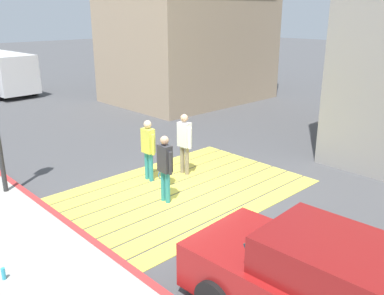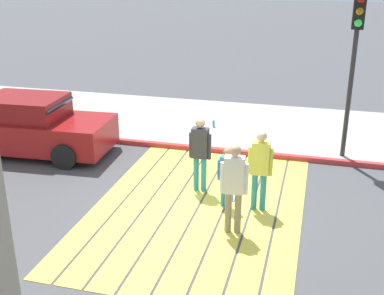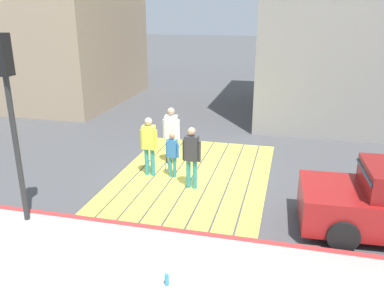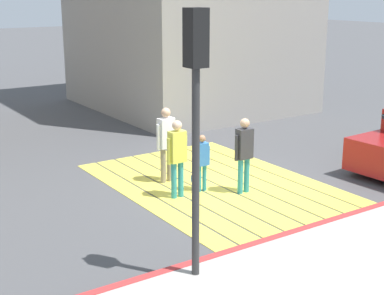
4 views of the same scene
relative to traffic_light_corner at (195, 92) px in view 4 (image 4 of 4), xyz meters
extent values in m
plane|color=#4C4C4F|center=(3.58, -3.02, -3.04)|extent=(120.00, 120.00, 0.00)
cube|color=#EAD64C|center=(3.58, -4.95, -3.03)|extent=(6.40, 0.50, 0.01)
cube|color=#EAD64C|center=(3.58, -4.40, -3.03)|extent=(6.40, 0.50, 0.01)
cube|color=#EAD64C|center=(3.58, -3.85, -3.03)|extent=(6.40, 0.50, 0.01)
cube|color=#EAD64C|center=(3.58, -3.30, -3.03)|extent=(6.40, 0.50, 0.01)
cube|color=#EAD64C|center=(3.58, -2.75, -3.03)|extent=(6.40, 0.50, 0.01)
cube|color=#EAD64C|center=(3.58, -2.20, -3.03)|extent=(6.40, 0.50, 0.01)
cube|color=#EAD64C|center=(3.58, -1.65, -3.03)|extent=(6.40, 0.50, 0.01)
cube|color=#EAD64C|center=(3.58, -1.10, -3.03)|extent=(6.40, 0.50, 0.01)
cube|color=#BC3333|center=(0.33, -3.02, -2.97)|extent=(0.16, 40.00, 0.13)
cylinder|color=black|center=(2.39, -6.81, -2.71)|extent=(0.25, 0.67, 0.66)
cylinder|color=#2D2D2D|center=(-0.02, 0.00, -1.34)|extent=(0.12, 0.12, 3.40)
cube|color=black|center=(-0.02, 0.00, 0.78)|extent=(0.28, 0.28, 0.84)
sphere|color=maroon|center=(0.14, 0.00, 1.06)|extent=(0.18, 0.18, 0.18)
sphere|color=#956310|center=(0.14, 0.00, 0.79)|extent=(0.18, 0.18, 0.18)
sphere|color=#35FF59|center=(0.14, 0.00, 0.52)|extent=(0.18, 0.18, 0.18)
cylinder|color=teal|center=(3.33, -1.69, -2.62)|extent=(0.12, 0.12, 0.83)
cylinder|color=teal|center=(3.34, -1.87, -2.62)|extent=(0.12, 0.12, 0.83)
cube|color=#D8D84C|center=(3.33, -1.78, -1.86)|extent=(0.23, 0.37, 0.69)
sphere|color=beige|center=(3.33, -1.78, -1.38)|extent=(0.22, 0.22, 0.22)
cylinder|color=#D8D84C|center=(3.33, -1.57, -1.93)|extent=(0.09, 0.09, 0.59)
cylinder|color=#D8D84C|center=(3.34, -1.99, -1.93)|extent=(0.09, 0.09, 0.59)
cylinder|color=teal|center=(2.76, -3.10, -2.63)|extent=(0.12, 0.12, 0.82)
cylinder|color=teal|center=(2.76, -3.28, -2.63)|extent=(0.12, 0.12, 0.82)
cube|color=#333338|center=(2.76, -3.19, -1.87)|extent=(0.23, 0.37, 0.69)
sphere|color=tan|center=(2.76, -3.19, -1.40)|extent=(0.21, 0.21, 0.21)
cylinder|color=#333338|center=(2.76, -2.98, -1.94)|extent=(0.09, 0.09, 0.58)
cylinder|color=#333338|center=(2.75, -3.40, -1.94)|extent=(0.09, 0.09, 0.58)
cylinder|color=gray|center=(4.37, -2.04, -2.61)|extent=(0.13, 0.13, 0.86)
cylinder|color=gray|center=(4.39, -2.23, -2.61)|extent=(0.13, 0.13, 0.86)
cube|color=white|center=(4.38, -2.13, -1.82)|extent=(0.26, 0.39, 0.72)
sphere|color=tan|center=(4.38, -2.13, -1.33)|extent=(0.22, 0.22, 0.22)
cylinder|color=white|center=(4.37, -1.92, -1.89)|extent=(0.09, 0.09, 0.61)
cylinder|color=white|center=(4.40, -2.35, -1.89)|extent=(0.09, 0.09, 0.61)
cylinder|color=teal|center=(3.37, -2.40, -2.72)|extent=(0.09, 0.09, 0.63)
cylinder|color=teal|center=(3.36, -2.54, -2.72)|extent=(0.09, 0.09, 0.63)
cube|color=#3372BF|center=(3.37, -2.47, -2.15)|extent=(0.19, 0.29, 0.52)
sphere|color=#9E7051|center=(3.37, -2.47, -1.78)|extent=(0.16, 0.16, 0.16)
cylinder|color=#3372BF|center=(3.38, -2.30, -2.20)|extent=(0.07, 0.07, 0.45)
cylinder|color=#3372BF|center=(3.36, -2.63, -2.20)|extent=(0.07, 0.07, 0.45)
cylinder|color=black|center=(3.41, -2.28, -2.50)|extent=(0.03, 0.03, 0.28)
torus|color=blue|center=(3.41, -2.28, -2.74)|extent=(0.29, 0.05, 0.28)
camera|label=1|loc=(-3.31, -10.53, 1.55)|focal=38.54mm
camera|label=2|loc=(12.57, -0.77, 1.89)|focal=45.61mm
camera|label=3|loc=(-7.06, -5.66, 1.70)|focal=37.82mm
camera|label=4|loc=(-6.86, 4.63, 1.45)|focal=53.65mm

